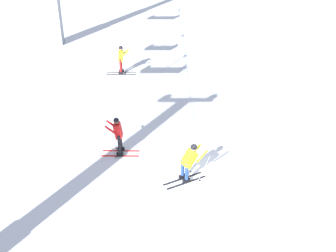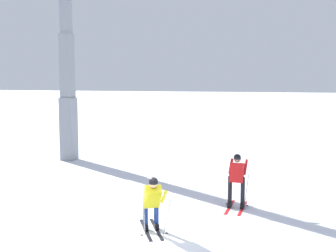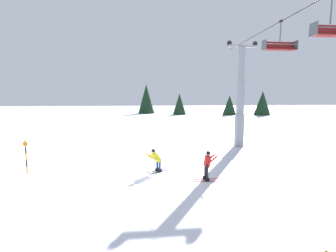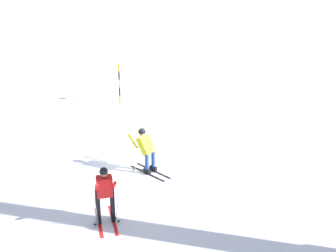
{
  "view_description": "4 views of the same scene",
  "coord_description": "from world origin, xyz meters",
  "views": [
    {
      "loc": [
        -13.18,
        1.6,
        9.72
      ],
      "look_at": [
        0.68,
        1.46,
        1.92
      ],
      "focal_mm": 45.73,
      "sensor_mm": 36.0,
      "label": 1
    },
    {
      "loc": [
        3.39,
        -9.46,
        3.96
      ],
      "look_at": [
        -0.26,
        2.9,
        2.55
      ],
      "focal_mm": 45.29,
      "sensor_mm": 36.0,
      "label": 2
    },
    {
      "loc": [
        14.53,
        -0.11,
        4.63
      ],
      "look_at": [
        0.34,
        1.4,
        2.95
      ],
      "focal_mm": 25.48,
      "sensor_mm": 36.0,
      "label": 3
    },
    {
      "loc": [
        3.09,
        13.71,
        6.61
      ],
      "look_at": [
        -0.19,
        2.76,
        2.36
      ],
      "focal_mm": 46.08,
      "sensor_mm": 36.0,
      "label": 4
    }
  ],
  "objects": [
    {
      "name": "ground_plane",
      "position": [
        0.0,
        0.0,
        0.0
      ],
      "size": [
        260.0,
        260.0,
        0.0
      ],
      "primitive_type": "plane",
      "color": "white"
    },
    {
      "name": "skier_carving_main",
      "position": [
        -0.03,
        0.67,
        0.88
      ],
      "size": [
        1.3,
        1.78,
        1.66
      ],
      "color": "black",
      "rests_on": "ground_plane"
    },
    {
      "name": "lift_tower_near",
      "position": [
        -7.2,
        9.07,
        4.18
      ],
      "size": [
        0.67,
        2.89,
        9.84
      ],
      "color": "gray",
      "rests_on": "ground_plane"
    },
    {
      "name": "skier_distant_uphill",
      "position": [
        1.79,
        3.47,
        0.98
      ],
      "size": [
        0.71,
        1.57,
        1.71
      ],
      "color": "red",
      "rests_on": "ground_plane"
    }
  ]
}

